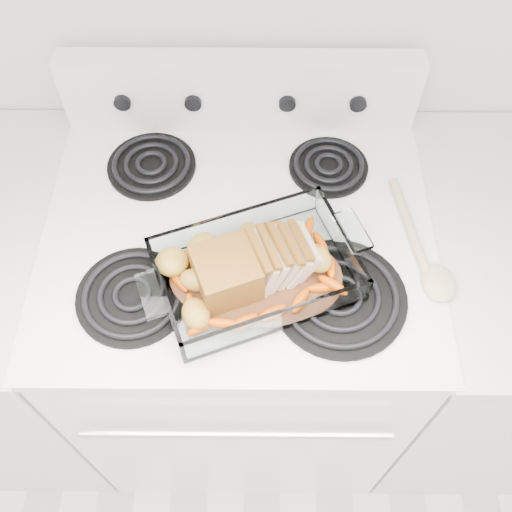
{
  "coord_description": "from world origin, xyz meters",
  "views": [
    {
      "loc": [
        0.04,
        0.99,
        1.86
      ],
      "look_at": [
        0.04,
        1.55,
        0.99
      ],
      "focal_mm": 40.0,
      "sensor_mm": 36.0,
      "label": 1
    }
  ],
  "objects_px": {
    "electric_range": "(243,327)",
    "baking_dish": "(256,274)",
    "pork_roast": "(244,265)",
    "counter_right": "(490,332)"
  },
  "relations": [
    {
      "from": "electric_range",
      "to": "counter_right",
      "type": "relative_size",
      "value": 1.2
    },
    {
      "from": "counter_right",
      "to": "pork_roast",
      "type": "height_order",
      "value": "pork_roast"
    },
    {
      "from": "electric_range",
      "to": "baking_dish",
      "type": "height_order",
      "value": "electric_range"
    },
    {
      "from": "baking_dish",
      "to": "pork_roast",
      "type": "xyz_separation_m",
      "value": [
        -0.02,
        -0.0,
        0.03
      ]
    },
    {
      "from": "electric_range",
      "to": "counter_right",
      "type": "xyz_separation_m",
      "value": [
        0.66,
        -0.0,
        -0.02
      ]
    },
    {
      "from": "electric_range",
      "to": "baking_dish",
      "type": "distance_m",
      "value": 0.5
    },
    {
      "from": "counter_right",
      "to": "electric_range",
      "type": "bearing_deg",
      "value": 179.9
    },
    {
      "from": "electric_range",
      "to": "baking_dish",
      "type": "relative_size",
      "value": 3.19
    },
    {
      "from": "electric_range",
      "to": "counter_right",
      "type": "bearing_deg",
      "value": -0.1
    },
    {
      "from": "baking_dish",
      "to": "pork_roast",
      "type": "height_order",
      "value": "pork_roast"
    }
  ]
}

